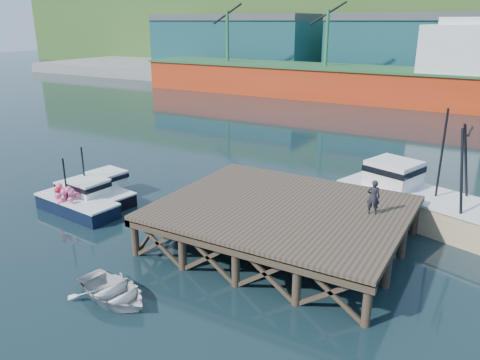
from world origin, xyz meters
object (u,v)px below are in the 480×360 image
Objects in this scene: boat_navy at (80,201)px; dinghy at (113,291)px; dockworker at (373,197)px; trawler at (422,199)px; boat_black at (97,189)px.

boat_navy reaches higher than dinghy.
trawler is at bearing -122.26° from dockworker.
dockworker is (17.20, 1.35, 2.31)m from boat_black.
boat_navy is at bearing -4.64° from dockworker.
trawler reaches higher than boat_navy.
dockworker reaches higher than boat_navy.
trawler is (18.06, 8.67, 0.65)m from boat_navy.
dinghy is (9.19, -8.03, -0.27)m from boat_black.
trawler is 5.74m from dockworker.
trawler is at bearing -21.77° from dinghy.
dinghy is at bearing -32.37° from boat_black.
boat_black is 19.88m from trawler.
boat_navy is 2.13m from boat_black.
boat_black is 1.61× the size of dinghy.
boat_black is (-0.67, 2.02, -0.04)m from boat_navy.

